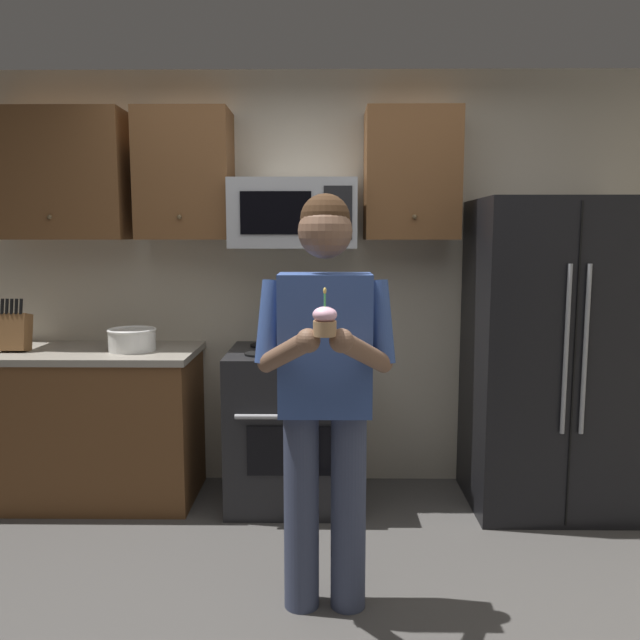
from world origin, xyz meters
TOP-DOWN VIEW (x-y plane):
  - ground_plane at (0.00, 0.00)m, footprint 6.00×6.00m
  - wall_back at (0.00, 1.75)m, footprint 4.40×0.10m
  - oven_range at (-0.15, 1.36)m, footprint 0.76×0.70m
  - microwave at (-0.15, 1.48)m, footprint 0.74×0.41m
  - refrigerator at (1.35, 1.32)m, footprint 0.90×0.75m
  - cabinet_row_upper at (-0.72, 1.53)m, footprint 2.78×0.36m
  - counter_left at (-1.45, 1.38)m, footprint 1.44×0.66m
  - knife_block at (-1.78, 1.33)m, footprint 0.16×0.15m
  - bowl_large_white at (-1.10, 1.35)m, footprint 0.28×0.28m
  - person at (0.04, 0.22)m, footprint 0.60×0.48m
  - cupcake at (0.04, -0.11)m, footprint 0.09×0.09m

SIDE VIEW (x-z plane):
  - ground_plane at x=0.00m, z-range 0.00..0.00m
  - oven_range at x=-0.15m, z-range 0.00..0.93m
  - counter_left at x=-1.45m, z-range 0.00..0.92m
  - refrigerator at x=1.35m, z-range 0.00..1.80m
  - bowl_large_white at x=-1.10m, z-range 0.92..1.05m
  - person at x=0.04m, z-range 0.11..1.88m
  - knife_block at x=-1.78m, z-range 0.88..1.20m
  - cupcake at x=0.04m, z-range 1.20..1.38m
  - wall_back at x=0.00m, z-range 0.00..2.60m
  - microwave at x=-0.15m, z-range 1.52..1.92m
  - cabinet_row_upper at x=-0.72m, z-range 1.57..2.33m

